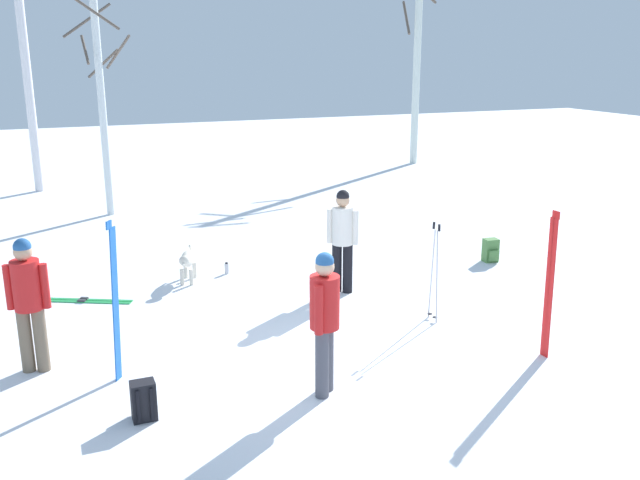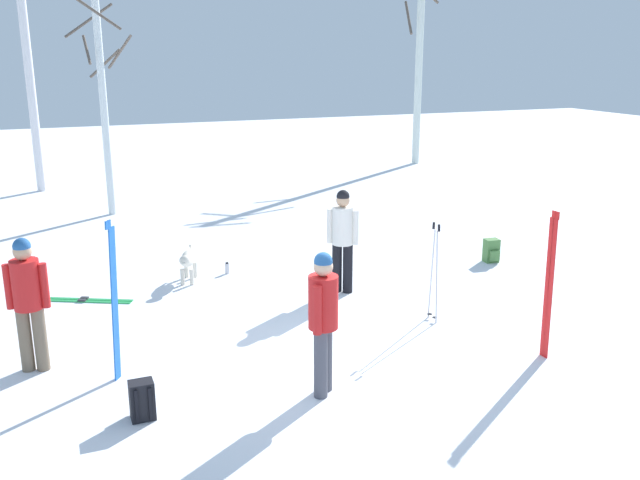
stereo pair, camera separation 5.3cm
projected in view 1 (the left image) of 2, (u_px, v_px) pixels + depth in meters
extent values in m
plane|color=white|center=(325.00, 359.00, 8.90)|extent=(60.00, 60.00, 0.00)
cylinder|color=#72604C|center=(41.00, 340.00, 8.49)|extent=(0.16, 0.16, 0.82)
cylinder|color=#72604C|center=(26.00, 340.00, 8.47)|extent=(0.16, 0.16, 0.82)
cylinder|color=red|center=(27.00, 285.00, 8.28)|extent=(0.34, 0.34, 0.62)
sphere|color=tan|center=(23.00, 252.00, 8.17)|extent=(0.22, 0.22, 0.22)
sphere|color=#265999|center=(22.00, 247.00, 8.16)|extent=(0.21, 0.21, 0.21)
cylinder|color=red|center=(45.00, 286.00, 8.31)|extent=(0.10, 0.10, 0.56)
cylinder|color=red|center=(9.00, 287.00, 8.27)|extent=(0.10, 0.10, 0.56)
cylinder|color=black|center=(348.00, 268.00, 11.24)|extent=(0.16, 0.16, 0.82)
cylinder|color=black|center=(337.00, 268.00, 11.28)|extent=(0.16, 0.16, 0.82)
cylinder|color=silver|center=(343.00, 226.00, 11.06)|extent=(0.34, 0.34, 0.62)
sphere|color=tan|center=(343.00, 200.00, 10.95)|extent=(0.22, 0.22, 0.22)
sphere|color=black|center=(343.00, 196.00, 10.94)|extent=(0.21, 0.21, 0.21)
cylinder|color=silver|center=(355.00, 228.00, 11.02)|extent=(0.10, 0.10, 0.56)
cylinder|color=silver|center=(330.00, 226.00, 11.12)|extent=(0.10, 0.10, 0.56)
cylinder|color=#4C4C56|center=(322.00, 364.00, 7.84)|extent=(0.16, 0.16, 0.82)
cylinder|color=#4C4C56|center=(327.00, 357.00, 8.00)|extent=(0.16, 0.16, 0.82)
cylinder|color=red|center=(325.00, 302.00, 7.73)|extent=(0.34, 0.34, 0.62)
sphere|color=beige|center=(325.00, 267.00, 7.61)|extent=(0.22, 0.22, 0.22)
sphere|color=#265999|center=(325.00, 261.00, 7.60)|extent=(0.21, 0.21, 0.21)
cylinder|color=red|center=(319.00, 310.00, 7.54)|extent=(0.10, 0.10, 0.56)
cylinder|color=red|center=(330.00, 298.00, 7.92)|extent=(0.10, 0.10, 0.56)
ellipsoid|color=beige|center=(188.00, 259.00, 11.76)|extent=(0.41, 0.64, 0.26)
sphere|color=beige|center=(184.00, 261.00, 11.42)|extent=(0.18, 0.18, 0.18)
ellipsoid|color=beige|center=(184.00, 263.00, 11.37)|extent=(0.09, 0.11, 0.06)
cylinder|color=beige|center=(190.00, 248.00, 12.08)|extent=(0.10, 0.19, 0.17)
cylinder|color=beige|center=(191.00, 277.00, 11.65)|extent=(0.07, 0.07, 0.28)
cylinder|color=beige|center=(182.00, 277.00, 11.64)|extent=(0.07, 0.07, 0.28)
cylinder|color=beige|center=(195.00, 270.00, 12.03)|extent=(0.07, 0.07, 0.28)
cylinder|color=beige|center=(186.00, 270.00, 12.02)|extent=(0.07, 0.07, 0.28)
cube|color=blue|center=(114.00, 306.00, 8.14)|extent=(0.13, 0.18, 1.88)
cube|color=blue|center=(107.00, 226.00, 7.88)|extent=(0.05, 0.06, 0.10)
cube|color=blue|center=(117.00, 304.00, 8.20)|extent=(0.13, 0.18, 1.88)
cube|color=blue|center=(110.00, 224.00, 7.94)|extent=(0.05, 0.06, 0.10)
cube|color=red|center=(547.00, 288.00, 8.78)|extent=(0.02, 0.11, 1.86)
cube|color=red|center=(554.00, 214.00, 8.52)|extent=(0.02, 0.06, 0.10)
cube|color=red|center=(551.00, 289.00, 8.73)|extent=(0.02, 0.11, 1.86)
cube|color=red|center=(558.00, 215.00, 8.47)|extent=(0.02, 0.06, 0.10)
cube|color=green|center=(79.00, 302.00, 10.89)|extent=(1.54, 0.81, 0.02)
cube|color=#333338|center=(82.00, 300.00, 10.88)|extent=(0.14, 0.11, 0.03)
cube|color=green|center=(81.00, 300.00, 10.99)|extent=(1.54, 0.81, 0.02)
cube|color=#333338|center=(84.00, 298.00, 10.98)|extent=(0.14, 0.11, 0.03)
cylinder|color=#B2B2BC|center=(432.00, 274.00, 10.06)|extent=(0.02, 0.10, 1.38)
cylinder|color=black|center=(434.00, 225.00, 9.86)|extent=(0.04, 0.04, 0.10)
cylinder|color=black|center=(430.00, 314.00, 10.23)|extent=(0.07, 0.07, 0.01)
cylinder|color=#B2B2BC|center=(437.00, 277.00, 9.93)|extent=(0.02, 0.10, 1.38)
cylinder|color=black|center=(439.00, 228.00, 9.73)|extent=(0.04, 0.04, 0.10)
cylinder|color=black|center=(435.00, 317.00, 10.10)|extent=(0.07, 0.07, 0.01)
cube|color=black|center=(144.00, 401.00, 7.40)|extent=(0.26, 0.20, 0.44)
cube|color=black|center=(142.00, 401.00, 7.54)|extent=(0.20, 0.06, 0.20)
cube|color=black|center=(152.00, 404.00, 7.33)|extent=(0.04, 0.02, 0.37)
cube|color=black|center=(138.00, 407.00, 7.28)|extent=(0.04, 0.02, 0.37)
cube|color=#4C7F3F|center=(490.00, 250.00, 12.93)|extent=(0.28, 0.22, 0.44)
cube|color=#4C7F3F|center=(494.00, 255.00, 12.82)|extent=(0.20, 0.08, 0.20)
cube|color=black|center=(484.00, 249.00, 13.01)|extent=(0.04, 0.03, 0.37)
cube|color=black|center=(491.00, 248.00, 13.05)|extent=(0.04, 0.03, 0.37)
cylinder|color=silver|center=(227.00, 269.00, 12.25)|extent=(0.07, 0.07, 0.19)
cylinder|color=black|center=(226.00, 263.00, 12.22)|extent=(0.05, 0.05, 0.02)
cylinder|color=silver|center=(25.00, 53.00, 18.38)|extent=(0.24, 0.24, 7.55)
cylinder|color=silver|center=(102.00, 103.00, 15.95)|extent=(0.18, 0.18, 5.31)
cylinder|color=brown|center=(94.00, 12.00, 14.94)|extent=(1.07, 0.16, 0.78)
cylinder|color=brown|center=(87.00, 20.00, 15.90)|extent=(1.16, 0.34, 0.81)
cylinder|color=brown|center=(118.00, 52.00, 16.02)|extent=(0.52, 1.01, 0.78)
cylinder|color=brown|center=(85.00, 50.00, 15.51)|extent=(0.13, 0.59, 0.65)
cylinder|color=brown|center=(103.00, 63.00, 16.07)|extent=(0.75, 0.34, 0.68)
cylinder|color=silver|center=(417.00, 60.00, 23.15)|extent=(0.25, 0.25, 7.04)
cylinder|color=brown|center=(406.00, 18.00, 22.73)|extent=(0.29, 0.89, 1.10)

